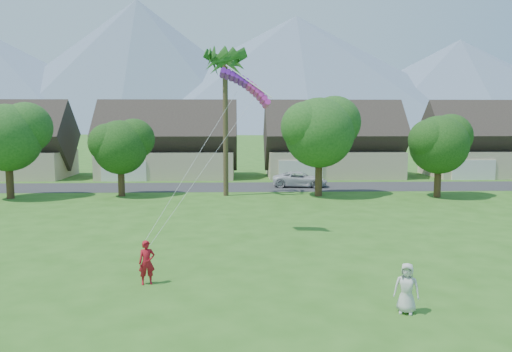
{
  "coord_description": "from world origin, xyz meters",
  "views": [
    {
      "loc": [
        -0.81,
        -14.44,
        6.57
      ],
      "look_at": [
        0.0,
        10.0,
        3.8
      ],
      "focal_mm": 35.0,
      "sensor_mm": 36.0,
      "label": 1
    }
  ],
  "objects_px": {
    "watcher": "(407,288)",
    "parafoil_kite": "(247,85)",
    "kite_flyer": "(147,262)",
    "parked_car": "(300,179)"
  },
  "relations": [
    {
      "from": "watcher",
      "to": "parafoil_kite",
      "type": "distance_m",
      "value": 15.13
    },
    {
      "from": "kite_flyer",
      "to": "watcher",
      "type": "height_order",
      "value": "kite_flyer"
    },
    {
      "from": "watcher",
      "to": "parafoil_kite",
      "type": "relative_size",
      "value": 0.54
    },
    {
      "from": "kite_flyer",
      "to": "parafoil_kite",
      "type": "bearing_deg",
      "value": 48.82
    },
    {
      "from": "watcher",
      "to": "parked_car",
      "type": "height_order",
      "value": "watcher"
    },
    {
      "from": "watcher",
      "to": "kite_flyer",
      "type": "bearing_deg",
      "value": -177.36
    },
    {
      "from": "parked_car",
      "to": "parafoil_kite",
      "type": "xyz_separation_m",
      "value": [
        -5.48,
        -20.25,
        7.77
      ]
    },
    {
      "from": "parked_car",
      "to": "parafoil_kite",
      "type": "bearing_deg",
      "value": 171.38
    },
    {
      "from": "parafoil_kite",
      "to": "parked_car",
      "type": "bearing_deg",
      "value": 77.04
    },
    {
      "from": "parafoil_kite",
      "to": "kite_flyer",
      "type": "bearing_deg",
      "value": -113.61
    }
  ]
}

